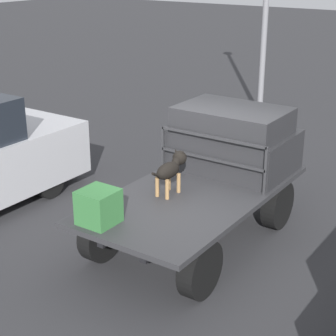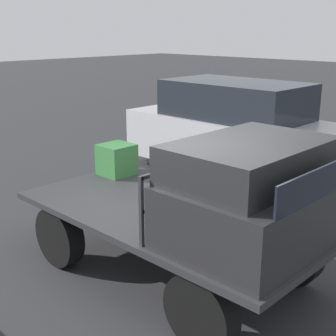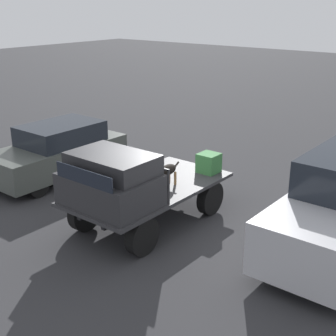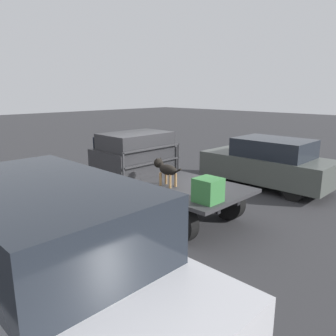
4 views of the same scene
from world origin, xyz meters
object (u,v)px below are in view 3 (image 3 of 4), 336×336
flatbed_truck (150,196)px  cargo_crate (209,163)px  dog (165,170)px  parked_sedan (58,151)px

flatbed_truck → cargo_crate: bearing=162.9°
dog → cargo_crate: (-1.43, 0.23, -0.16)m
flatbed_truck → cargo_crate: cargo_crate is taller
flatbed_truck → parked_sedan: size_ratio=0.98×
flatbed_truck → parked_sedan: 4.05m
dog → cargo_crate: 1.46m
cargo_crate → parked_sedan: parked_sedan is taller
dog → cargo_crate: dog is taller
cargo_crate → parked_sedan: 4.66m
parked_sedan → cargo_crate: bearing=108.0°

